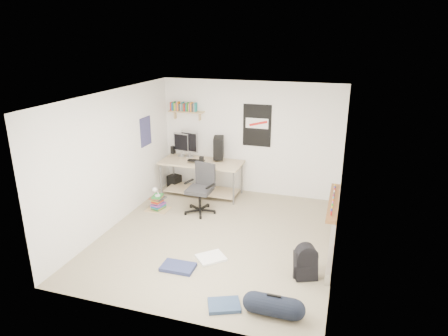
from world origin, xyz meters
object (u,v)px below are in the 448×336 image
(book_stack, at_px, (158,203))
(office_chair, at_px, (200,190))
(duffel_bag, at_px, (274,306))
(desk, at_px, (202,179))
(backpack, at_px, (306,265))

(book_stack, bearing_deg, office_chair, 9.19)
(office_chair, xyz_separation_m, duffel_bag, (2.01, -2.63, -0.35))
(duffel_bag, bearing_deg, desk, 123.42)
(backpack, distance_m, book_stack, 3.51)
(duffel_bag, bearing_deg, office_chair, 127.71)
(office_chair, height_order, book_stack, office_chair)
(office_chair, xyz_separation_m, backpack, (2.29, -1.65, -0.29))
(desk, relative_size, duffel_bag, 3.28)
(duffel_bag, bearing_deg, book_stack, 139.51)
(desk, bearing_deg, backpack, -45.76)
(backpack, height_order, duffel_bag, backpack)
(book_stack, bearing_deg, backpack, -25.56)
(desk, relative_size, backpack, 4.17)
(backpack, relative_size, duffel_bag, 0.79)
(desk, bearing_deg, book_stack, -119.80)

